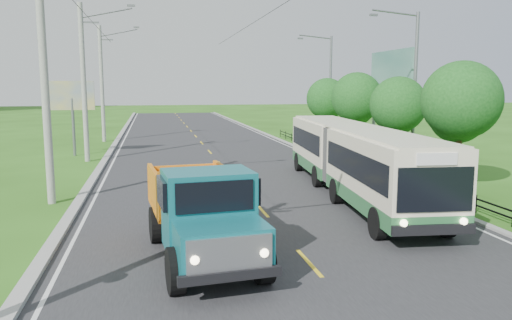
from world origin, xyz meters
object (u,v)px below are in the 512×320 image
object	(u,v)px
pole_mid	(84,82)
streetlight_mid	(412,85)
pole_near	(45,80)
billboard_left	(72,100)
tree_third	(460,105)
tree_back	(327,101)
bus	(353,155)
tree_fifth	(357,100)
tree_fourth	(398,108)
planter_far	(329,149)
planter_mid	(377,165)
billboard_right	(391,79)
pole_far	(102,83)
planter_near	(459,194)
dump_truck	(202,207)
streetlight_far	(329,85)

from	to	relation	value
pole_mid	streetlight_mid	distance (m)	20.16
pole_near	billboard_left	size ratio (longest dim) A/B	1.92
tree_third	tree_back	distance (m)	18.00
pole_near	bus	bearing A→B (deg)	-4.91
tree_third	bus	xyz separation A→B (m)	(-5.30, -0.24, -2.17)
tree_fifth	tree_back	bearing A→B (deg)	90.00
pole_near	tree_fourth	xyz separation A→B (m)	(18.12, 5.14, -1.51)
pole_near	tree_fourth	world-z (taller)	pole_near
tree_third	streetlight_mid	size ratio (longest dim) A/B	0.66
tree_fourth	tree_third	bearing A→B (deg)	-90.00
streetlight_mid	planter_far	world-z (taller)	streetlight_mid
tree_fifth	bus	bearing A→B (deg)	-113.43
planter_mid	bus	bearing A→B (deg)	-123.56
streetlight_mid	billboard_right	distance (m)	6.24
pole_far	tree_fifth	size ratio (longest dim) A/B	1.72
tree_fourth	billboard_right	xyz separation A→B (m)	(2.44, 5.86, 1.76)
tree_third	billboard_right	distance (m)	12.18
planter_near	billboard_right	size ratio (longest dim) A/B	0.09
pole_far	tree_third	bearing A→B (deg)	-53.91
tree_back	billboard_right	size ratio (longest dim) A/B	0.75
tree_fourth	streetlight_mid	size ratio (longest dim) A/B	0.60
billboard_right	dump_truck	xyz separation A→B (m)	(-15.13, -19.02, -3.84)
planter_far	bus	distance (m)	14.75
tree_third	billboard_right	world-z (taller)	billboard_right
pole_far	tree_third	xyz separation A→B (m)	(18.12, -24.86, -1.11)
bus	tree_fifth	bearing A→B (deg)	72.10
pole_mid	planter_mid	world-z (taller)	pole_mid
streetlight_mid	billboard_left	size ratio (longest dim) A/B	1.74
tree_third	streetlight_mid	xyz separation A→B (m)	(0.79, 5.86, 0.92)
pole_mid	billboard_right	xyz separation A→B (m)	(20.56, -1.00, 0.25)
tree_back	bus	world-z (taller)	tree_back
pole_far	tree_fourth	bearing A→B (deg)	-46.15
tree_fifth	tree_back	distance (m)	6.00
billboard_right	pole_mid	bearing A→B (deg)	177.22
pole_far	billboard_right	size ratio (longest dim) A/B	1.37
tree_third	tree_fifth	xyz separation A→B (m)	(-0.00, 12.00, -0.13)
billboard_left	billboard_right	distance (m)	22.21
planter_mid	billboard_left	world-z (taller)	billboard_left
pole_far	tree_back	distance (m)	19.43
planter_mid	bus	distance (m)	7.48
pole_near	dump_truck	xyz separation A→B (m)	(5.43, -8.02, -3.59)
pole_mid	planter_near	world-z (taller)	pole_mid
dump_truck	billboard_left	bearing A→B (deg)	100.58
planter_far	bus	bearing A→B (deg)	-106.02
tree_back	streetlight_far	distance (m)	2.37
streetlight_mid	streetlight_far	xyz separation A→B (m)	(0.00, 14.00, 0.00)
dump_truck	pole_near	bearing A→B (deg)	118.54
tree_back	tree_fourth	bearing A→B (deg)	-90.00
tree_third	billboard_right	bearing A→B (deg)	78.36
streetlight_far	planter_far	world-z (taller)	streetlight_far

